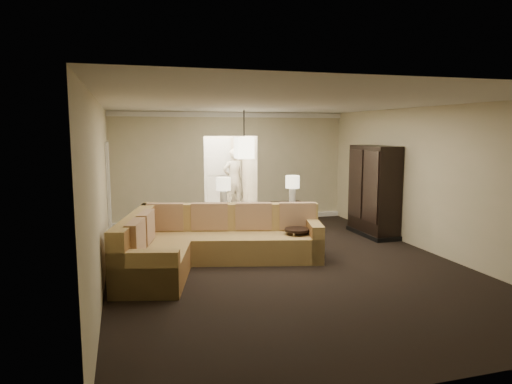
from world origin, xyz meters
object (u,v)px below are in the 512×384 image
object	(u,v)px
person	(234,176)
console_table	(259,218)
armoire	(374,193)
sectional_sofa	(207,243)
drink_table	(297,237)
coffee_table	(227,243)

from	to	relation	value
person	console_table	bearing A→B (deg)	78.05
console_table	armoire	distance (m)	2.64
sectional_sofa	armoire	bearing A→B (deg)	31.38
drink_table	armoire	bearing A→B (deg)	29.43
sectional_sofa	drink_table	xyz separation A→B (m)	(1.65, -0.10, 0.01)
console_table	coffee_table	bearing A→B (deg)	-130.55
sectional_sofa	drink_table	bearing A→B (deg)	10.83
armoire	person	bearing A→B (deg)	119.10
sectional_sofa	person	size ratio (longest dim) A/B	1.90
armoire	sectional_sofa	bearing A→B (deg)	-162.96
person	coffee_table	bearing A→B (deg)	67.93
armoire	console_table	bearing A→B (deg)	170.55
coffee_table	sectional_sofa	bearing A→B (deg)	-128.28
armoire	drink_table	world-z (taller)	armoire
coffee_table	console_table	size ratio (longest dim) A/B	0.58
armoire	drink_table	size ratio (longest dim) A/B	3.53
sectional_sofa	drink_table	world-z (taller)	sectional_sofa
sectional_sofa	coffee_table	xyz separation A→B (m)	(0.51, 0.65, -0.20)
armoire	person	distance (m)	4.61
console_table	person	bearing A→B (deg)	87.31
coffee_table	armoire	bearing A→B (deg)	9.37
sectional_sofa	person	bearing A→B (deg)	85.86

